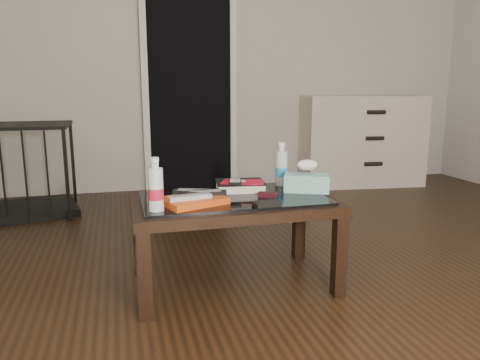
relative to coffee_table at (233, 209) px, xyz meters
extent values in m
plane|color=black|center=(0.55, -0.16, -0.40)|extent=(5.00, 5.00, 0.00)
plane|color=#B9B5AB|center=(0.55, 2.34, 0.95)|extent=(5.00, 0.00, 5.00)
cube|color=black|center=(0.15, 2.31, 0.60)|extent=(0.80, 0.05, 2.00)
cube|color=silver|center=(-0.27, 2.28, 0.60)|extent=(0.06, 0.04, 2.04)
cube|color=silver|center=(0.57, 2.28, 0.60)|extent=(0.06, 0.04, 2.04)
cube|color=black|center=(-0.46, -0.26, -0.20)|extent=(0.06, 0.06, 0.40)
cube|color=black|center=(0.46, -0.26, -0.20)|extent=(0.06, 0.06, 0.40)
cube|color=black|center=(-0.46, 0.26, -0.20)|extent=(0.06, 0.06, 0.40)
cube|color=black|center=(0.46, 0.26, -0.20)|extent=(0.06, 0.06, 0.40)
cube|color=black|center=(0.00, 0.00, 0.03)|extent=(1.00, 0.60, 0.05)
cube|color=black|center=(0.00, 0.00, 0.06)|extent=(0.90, 0.50, 0.01)
cube|color=beige|center=(1.85, 2.07, 0.05)|extent=(1.25, 0.63, 0.90)
cylinder|color=black|center=(1.85, 1.81, -0.15)|extent=(0.18, 0.06, 0.04)
cylinder|color=black|center=(1.85, 1.81, 0.10)|extent=(0.18, 0.06, 0.04)
cylinder|color=black|center=(1.85, 1.81, 0.35)|extent=(0.18, 0.06, 0.04)
cube|color=black|center=(-1.35, 1.71, -0.37)|extent=(1.01, 0.78, 0.06)
cube|color=black|center=(-1.35, 1.71, 0.30)|extent=(1.01, 0.78, 0.02)
cube|color=black|center=(-0.92, 1.43, -0.05)|extent=(0.03, 0.03, 0.70)
cube|color=black|center=(-0.92, 1.99, -0.05)|extent=(0.03, 0.03, 0.70)
cube|color=#CC4613|center=(-0.21, -0.09, 0.08)|extent=(0.34, 0.30, 0.03)
cube|color=#ACADB1|center=(-0.23, -0.12, 0.11)|extent=(0.21, 0.08, 0.02)
cube|color=black|center=(-0.15, -0.04, 0.11)|extent=(0.21, 0.08, 0.02)
cube|color=black|center=(-0.20, -0.01, 0.11)|extent=(0.21, 0.12, 0.02)
cube|color=black|center=(0.07, 0.14, 0.09)|extent=(0.28, 0.23, 0.05)
cube|color=red|center=(0.07, 0.12, 0.11)|extent=(0.23, 0.20, 0.01)
cube|color=black|center=(0.03, 0.08, 0.12)|extent=(0.09, 0.12, 0.02)
cube|color=black|center=(0.16, -0.05, 0.08)|extent=(0.10, 0.08, 0.02)
cube|color=black|center=(0.11, -0.21, 0.07)|extent=(0.13, 0.08, 0.02)
cylinder|color=silver|center=(-0.39, -0.16, 0.18)|extent=(0.07, 0.07, 0.24)
cylinder|color=silver|center=(0.32, 0.20, 0.18)|extent=(0.08, 0.08, 0.24)
cube|color=teal|center=(0.40, 0.02, 0.11)|extent=(0.26, 0.20, 0.09)
camera|label=1|loc=(-0.54, -2.19, 0.61)|focal=35.00mm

